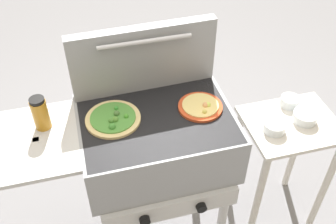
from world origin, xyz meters
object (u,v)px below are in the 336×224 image
at_px(pizza_cheese, 201,106).
at_px(topping_bowl_far, 290,102).
at_px(sauce_jar, 40,113).
at_px(pizza_veggie, 113,119).
at_px(topping_bowl_middle, 275,127).
at_px(grill, 154,143).
at_px(prep_table, 284,151).
at_px(topping_bowl_near, 305,118).

xyz_separation_m(pizza_cheese, topping_bowl_far, (0.51, 0.11, -0.18)).
bearing_deg(sauce_jar, pizza_veggie, -7.50).
xyz_separation_m(pizza_cheese, topping_bowl_middle, (0.36, -0.04, -0.18)).
bearing_deg(pizza_veggie, topping_bowl_middle, -4.39).
height_order(sauce_jar, topping_bowl_far, sauce_jar).
bearing_deg(grill, pizza_cheese, 4.16).
bearing_deg(topping_bowl_middle, pizza_cheese, 174.15).
height_order(pizza_cheese, pizza_veggie, pizza_veggie).
height_order(pizza_cheese, sauce_jar, sauce_jar).
bearing_deg(prep_table, topping_bowl_far, 69.96).
relative_size(grill, topping_bowl_far, 10.34).
height_order(grill, pizza_veggie, pizza_veggie).
bearing_deg(pizza_cheese, topping_bowl_near, -1.62).
bearing_deg(pizza_veggie, sauce_jar, 172.50).
bearing_deg(pizza_cheese, prep_table, -1.33).
relative_size(pizza_veggie, topping_bowl_far, 2.43).
height_order(prep_table, topping_bowl_near, topping_bowl_near).
bearing_deg(grill, pizza_veggie, 167.81).
relative_size(grill, topping_bowl_middle, 9.30).
relative_size(grill, prep_table, 1.35).
height_order(grill, prep_table, grill).
relative_size(sauce_jar, topping_bowl_far, 1.55).
bearing_deg(prep_table, pizza_veggie, 177.95).
distance_m(pizza_cheese, topping_bowl_far, 0.55).
bearing_deg(pizza_cheese, pizza_veggie, 177.04).
distance_m(prep_table, topping_bowl_middle, 0.25).
bearing_deg(topping_bowl_middle, prep_table, 13.20).
xyz_separation_m(topping_bowl_near, topping_bowl_middle, (-0.17, -0.02, 0.00)).
height_order(pizza_cheese, topping_bowl_far, pizza_cheese).
relative_size(pizza_cheese, topping_bowl_far, 2.02).
distance_m(pizza_cheese, topping_bowl_near, 0.55).
bearing_deg(topping_bowl_middle, sauce_jar, 174.75).
bearing_deg(pizza_veggie, prep_table, -2.05).
bearing_deg(prep_table, grill, -179.63).
bearing_deg(topping_bowl_far, sauce_jar, -177.24).
distance_m(pizza_veggie, topping_bowl_middle, 0.75).
height_order(grill, topping_bowl_near, grill).
bearing_deg(topping_bowl_near, grill, -179.97).
bearing_deg(sauce_jar, grill, -9.23).
height_order(prep_table, topping_bowl_far, topping_bowl_far).
bearing_deg(sauce_jar, prep_table, -3.40).
xyz_separation_m(grill, pizza_veggie, (-0.16, 0.03, 0.15)).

